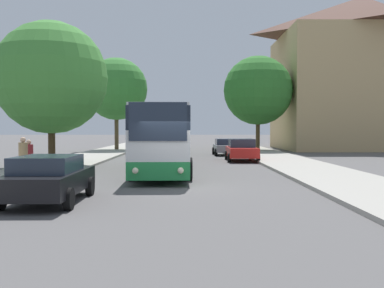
{
  "coord_description": "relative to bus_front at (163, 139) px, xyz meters",
  "views": [
    {
      "loc": [
        0.58,
        -17.09,
        2.22
      ],
      "look_at": [
        0.74,
        8.78,
        1.34
      ],
      "focal_mm": 42.0,
      "sensor_mm": 36.0,
      "label": 1
    }
  ],
  "objects": [
    {
      "name": "parked_car_right_near",
      "position": [
        4.93,
        8.34,
        -0.94
      ],
      "size": [
        2.16,
        4.61,
        1.53
      ],
      "rotation": [
        0.0,
        0.0,
        3.12
      ],
      "color": "red",
      "rests_on": "ground_plane"
    },
    {
      "name": "ground_plane",
      "position": [
        0.74,
        -5.43,
        -1.73
      ],
      "size": [
        300.0,
        300.0,
        0.0
      ],
      "primitive_type": "plane",
      "color": "#565454",
      "rests_on": "ground"
    },
    {
      "name": "pedestrian_waiting_far",
      "position": [
        -5.59,
        -3.19,
        -0.78
      ],
      "size": [
        0.36,
        0.36,
        1.6
      ],
      "rotation": [
        0.0,
        0.0,
        3.63
      ],
      "color": "#23232D",
      "rests_on": "sidewalk_left"
    },
    {
      "name": "bus_front",
      "position": [
        0.0,
        0.0,
        0.0
      ],
      "size": [
        2.93,
        11.75,
        3.23
      ],
      "rotation": [
        0.0,
        0.0,
        0.03
      ],
      "color": "#238942",
      "rests_on": "ground_plane"
    },
    {
      "name": "building_right_background",
      "position": [
        20.14,
        26.44,
        6.55
      ],
      "size": [
        17.46,
        13.78,
        16.56
      ],
      "color": "tan",
      "rests_on": "ground_plane"
    },
    {
      "name": "parked_car_left_curb",
      "position": [
        -2.9,
        -9.05,
        -0.99
      ],
      "size": [
        2.1,
        4.42,
        1.41
      ],
      "rotation": [
        0.0,
        0.0,
        0.01
      ],
      "color": "black",
      "rests_on": "ground_plane"
    },
    {
      "name": "sidewalk_right",
      "position": [
        7.74,
        -5.43,
        -1.66
      ],
      "size": [
        4.0,
        120.0,
        0.15
      ],
      "primitive_type": "cube",
      "color": "#A39E93",
      "rests_on": "ground_plane"
    },
    {
      "name": "bus_middle",
      "position": [
        -0.31,
        13.24,
        0.01
      ],
      "size": [
        3.04,
        10.33,
        3.25
      ],
      "rotation": [
        0.0,
        0.0,
        0.03
      ],
      "color": "silver",
      "rests_on": "ground_plane"
    },
    {
      "name": "pedestrian_waiting_near",
      "position": [
        -5.48,
        -4.15,
        -0.71
      ],
      "size": [
        0.36,
        0.36,
        1.74
      ],
      "rotation": [
        0.0,
        0.0,
        3.63
      ],
      "color": "#23232D",
      "rests_on": "sidewalk_left"
    },
    {
      "name": "tree_left_far",
      "position": [
        -5.96,
        22.46,
        4.46
      ],
      "size": [
        6.2,
        6.2,
        9.15
      ],
      "color": "brown",
      "rests_on": "sidewalk_left"
    },
    {
      "name": "tree_left_near",
      "position": [
        -6.58,
        3.27,
        3.4
      ],
      "size": [
        6.42,
        6.42,
        8.2
      ],
      "color": "#47331E",
      "rests_on": "sidewalk_left"
    },
    {
      "name": "tree_right_near",
      "position": [
        8.06,
        21.48,
        4.23
      ],
      "size": [
        6.74,
        6.74,
        9.19
      ],
      "color": "#513D23",
      "rests_on": "sidewalk_right"
    },
    {
      "name": "parked_car_right_far",
      "position": [
        4.42,
        15.08,
        -1.01
      ],
      "size": [
        2.21,
        4.04,
        1.38
      ],
      "rotation": [
        0.0,
        0.0,
        3.17
      ],
      "color": "slate",
      "rests_on": "ground_plane"
    }
  ]
}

